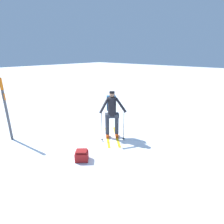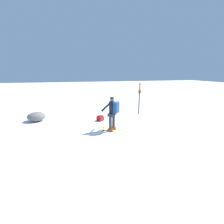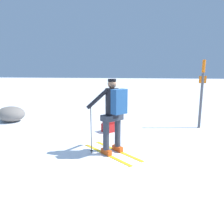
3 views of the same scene
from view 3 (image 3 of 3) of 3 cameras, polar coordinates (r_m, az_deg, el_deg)
name	(u,v)px [view 3 (image 3 of 3)]	position (r m, az deg, el deg)	size (l,w,h in m)	color
ground_plane	(136,146)	(5.94, 6.39, -8.72)	(80.00, 80.00, 0.00)	white
skier	(113,111)	(5.12, 0.27, 0.15)	(1.58, 1.50, 1.80)	gold
dropped_backpack	(109,127)	(7.11, -0.87, -3.95)	(0.50, 0.50, 0.33)	maroon
trail_marker	(202,89)	(7.96, 22.44, 5.62)	(0.24, 0.10, 2.31)	#4C4C51
rock_boulder	(11,114)	(9.29, -24.92, -0.49)	(1.07, 0.91, 0.59)	slate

